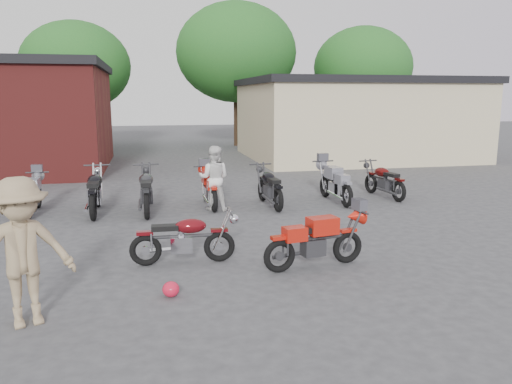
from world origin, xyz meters
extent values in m
plane|color=#39393B|center=(0.00, 0.00, 0.00)|extent=(90.00, 90.00, 0.00)
cube|color=#C2B68A|center=(8.50, 15.00, 1.75)|extent=(10.00, 8.00, 3.50)
ellipsoid|color=red|center=(-1.07, -0.73, 0.12)|extent=(0.29, 0.29, 0.23)
imported|color=silver|center=(0.33, 4.90, 0.84)|extent=(0.98, 0.87, 1.68)
imported|color=#99825F|center=(-2.93, -1.25, 0.97)|extent=(1.43, 1.10, 1.95)
camera|label=1|loc=(-1.33, -7.81, 2.92)|focal=35.00mm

